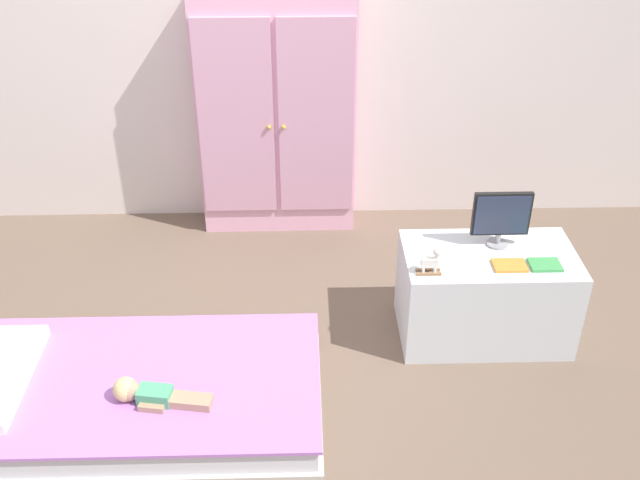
% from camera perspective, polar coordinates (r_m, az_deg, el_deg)
% --- Properties ---
extents(ground_plane, '(10.00, 10.00, 0.02)m').
position_cam_1_polar(ground_plane, '(3.36, -6.05, -11.26)').
color(ground_plane, brown).
extents(bed, '(1.54, 0.83, 0.23)m').
position_cam_1_polar(bed, '(3.21, -14.10, -11.87)').
color(bed, beige).
rests_on(bed, ground_plane).
extents(doll, '(0.39, 0.15, 0.10)m').
position_cam_1_polar(doll, '(3.00, -13.47, -11.44)').
color(doll, '#4CA375').
rests_on(doll, bed).
extents(wardrobe, '(0.87, 0.25, 1.36)m').
position_cam_1_polar(wardrobe, '(4.18, -3.37, 9.43)').
color(wardrobe, '#EFADCC').
rests_on(wardrobe, ground_plane).
extents(tv_stand, '(0.79, 0.46, 0.45)m').
position_cam_1_polar(tv_stand, '(3.57, 12.66, -4.11)').
color(tv_stand, silver).
rests_on(tv_stand, ground_plane).
extents(tv_monitor, '(0.26, 0.10, 0.27)m').
position_cam_1_polar(tv_monitor, '(3.44, 13.86, 1.81)').
color(tv_monitor, '#99999E').
rests_on(tv_monitor, tv_stand).
extents(rocking_horse_toy, '(0.11, 0.04, 0.13)m').
position_cam_1_polar(rocking_horse_toy, '(3.23, 8.63, -1.63)').
color(rocking_horse_toy, '#8E6642').
rests_on(rocking_horse_toy, tv_stand).
extents(book_orange, '(0.15, 0.10, 0.01)m').
position_cam_1_polar(book_orange, '(3.37, 14.46, -1.92)').
color(book_orange, orange).
rests_on(book_orange, tv_stand).
extents(book_green, '(0.14, 0.10, 0.01)m').
position_cam_1_polar(book_green, '(3.42, 17.02, -1.85)').
color(book_green, '#429E51').
rests_on(book_green, tv_stand).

